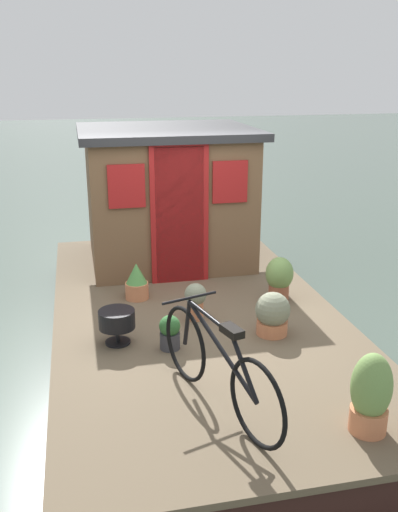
{
  "coord_description": "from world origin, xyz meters",
  "views": [
    {
      "loc": [
        -5.73,
        1.21,
        3.01
      ],
      "look_at": [
        -0.2,
        0.0,
        1.11
      ],
      "focal_mm": 39.84,
      "sensor_mm": 36.0,
      "label": 1
    }
  ],
  "objects_px": {
    "potted_plant_basil": "(170,332)",
    "charcoal_grill": "(117,320)",
    "potted_plant_fern": "(371,394)",
    "potted_plant_geranium": "(279,278)",
    "potted_plant_lavender": "(196,299)",
    "bicycle": "(218,366)",
    "houseboat_cabin": "(167,195)",
    "potted_plant_succulent": "(137,282)",
    "potted_plant_mint": "(272,314)"
  },
  "relations": [
    {
      "from": "bicycle",
      "to": "potted_plant_basil",
      "type": "distance_m",
      "value": 1.11
    },
    {
      "from": "bicycle",
      "to": "potted_plant_geranium",
      "type": "bearing_deg",
      "value": -31.93
    },
    {
      "from": "houseboat_cabin",
      "to": "potted_plant_mint",
      "type": "height_order",
      "value": "houseboat_cabin"
    },
    {
      "from": "potted_plant_fern",
      "to": "potted_plant_geranium",
      "type": "xyz_separation_m",
      "value": [
        2.51,
        -0.21,
        -0.03
      ]
    },
    {
      "from": "houseboat_cabin",
      "to": "bicycle",
      "type": "distance_m",
      "value": 3.81
    },
    {
      "from": "potted_plant_basil",
      "to": "bicycle",
      "type": "bearing_deg",
      "value": -169.45
    },
    {
      "from": "bicycle",
      "to": "potted_plant_fern",
      "type": "xyz_separation_m",
      "value": [
        -0.53,
        -1.02,
        -0.06
      ]
    },
    {
      "from": "potted_plant_succulent",
      "to": "potted_plant_fern",
      "type": "distance_m",
      "value": 3.24
    },
    {
      "from": "potted_plant_fern",
      "to": "charcoal_grill",
      "type": "xyz_separation_m",
      "value": [
        1.83,
        1.71,
        -0.07
      ]
    },
    {
      "from": "potted_plant_geranium",
      "to": "charcoal_grill",
      "type": "distance_m",
      "value": 2.03
    },
    {
      "from": "houseboat_cabin",
      "to": "potted_plant_fern",
      "type": "distance_m",
      "value": 4.41
    },
    {
      "from": "potted_plant_basil",
      "to": "potted_plant_lavender",
      "type": "relative_size",
      "value": 0.84
    },
    {
      "from": "houseboat_cabin",
      "to": "potted_plant_fern",
      "type": "height_order",
      "value": "houseboat_cabin"
    },
    {
      "from": "bicycle",
      "to": "potted_plant_lavender",
      "type": "bearing_deg",
      "value": -6.16
    },
    {
      "from": "potted_plant_succulent",
      "to": "potted_plant_fern",
      "type": "bearing_deg",
      "value": -154.52
    },
    {
      "from": "potted_plant_mint",
      "to": "charcoal_grill",
      "type": "relative_size",
      "value": 1.25
    },
    {
      "from": "potted_plant_geranium",
      "to": "houseboat_cabin",
      "type": "bearing_deg",
      "value": 29.28
    },
    {
      "from": "potted_plant_lavender",
      "to": "potted_plant_succulent",
      "type": "relative_size",
      "value": 0.94
    },
    {
      "from": "bicycle",
      "to": "potted_plant_mint",
      "type": "relative_size",
      "value": 3.69
    },
    {
      "from": "houseboat_cabin",
      "to": "potted_plant_lavender",
      "type": "bearing_deg",
      "value": 178.69
    },
    {
      "from": "houseboat_cabin",
      "to": "potted_plant_lavender",
      "type": "relative_size",
      "value": 5.69
    },
    {
      "from": "potted_plant_basil",
      "to": "potted_plant_geranium",
      "type": "distance_m",
      "value": 1.69
    },
    {
      "from": "houseboat_cabin",
      "to": "potted_plant_mint",
      "type": "bearing_deg",
      "value": -166.17
    },
    {
      "from": "houseboat_cabin",
      "to": "bicycle",
      "type": "xyz_separation_m",
      "value": [
        -3.76,
        0.23,
        -0.55
      ]
    },
    {
      "from": "potted_plant_lavender",
      "to": "houseboat_cabin",
      "type": "bearing_deg",
      "value": -1.31
    },
    {
      "from": "potted_plant_basil",
      "to": "charcoal_grill",
      "type": "bearing_deg",
      "value": 65.46
    },
    {
      "from": "potted_plant_geranium",
      "to": "potted_plant_mint",
      "type": "bearing_deg",
      "value": 155.77
    },
    {
      "from": "potted_plant_mint",
      "to": "potted_plant_basil",
      "type": "height_order",
      "value": "potted_plant_mint"
    },
    {
      "from": "potted_plant_succulent",
      "to": "bicycle",
      "type": "bearing_deg",
      "value": -171.21
    },
    {
      "from": "potted_plant_fern",
      "to": "charcoal_grill",
      "type": "distance_m",
      "value": 2.51
    },
    {
      "from": "bicycle",
      "to": "potted_plant_lavender",
      "type": "distance_m",
      "value": 1.7
    },
    {
      "from": "potted_plant_basil",
      "to": "potted_plant_succulent",
      "type": "relative_size",
      "value": 0.79
    },
    {
      "from": "potted_plant_mint",
      "to": "potted_plant_lavender",
      "type": "relative_size",
      "value": 1.1
    },
    {
      "from": "houseboat_cabin",
      "to": "charcoal_grill",
      "type": "bearing_deg",
      "value": 159.63
    },
    {
      "from": "houseboat_cabin",
      "to": "charcoal_grill",
      "type": "distance_m",
      "value": 2.72
    },
    {
      "from": "charcoal_grill",
      "to": "houseboat_cabin",
      "type": "bearing_deg",
      "value": -20.37
    },
    {
      "from": "houseboat_cabin",
      "to": "charcoal_grill",
      "type": "xyz_separation_m",
      "value": [
        -2.46,
        0.91,
        -0.68
      ]
    },
    {
      "from": "bicycle",
      "to": "potted_plant_succulent",
      "type": "xyz_separation_m",
      "value": [
        2.39,
        0.37,
        -0.17
      ]
    },
    {
      "from": "potted_plant_succulent",
      "to": "charcoal_grill",
      "type": "relative_size",
      "value": 1.21
    },
    {
      "from": "potted_plant_lavender",
      "to": "potted_plant_geranium",
      "type": "height_order",
      "value": "potted_plant_geranium"
    },
    {
      "from": "potted_plant_basil",
      "to": "potted_plant_succulent",
      "type": "distance_m",
      "value": 1.33
    },
    {
      "from": "potted_plant_fern",
      "to": "charcoal_grill",
      "type": "height_order",
      "value": "potted_plant_fern"
    },
    {
      "from": "potted_plant_basil",
      "to": "potted_plant_fern",
      "type": "distance_m",
      "value": 2.03
    },
    {
      "from": "potted_plant_lavender",
      "to": "potted_plant_fern",
      "type": "bearing_deg",
      "value": -159.19
    },
    {
      "from": "bicycle",
      "to": "potted_plant_lavender",
      "type": "height_order",
      "value": "bicycle"
    },
    {
      "from": "potted_plant_geranium",
      "to": "potted_plant_fern",
      "type": "bearing_deg",
      "value": 175.28
    },
    {
      "from": "potted_plant_fern",
      "to": "potted_plant_geranium",
      "type": "height_order",
      "value": "potted_plant_fern"
    },
    {
      "from": "potted_plant_geranium",
      "to": "bicycle",
      "type": "bearing_deg",
      "value": 148.07
    },
    {
      "from": "potted_plant_basil",
      "to": "potted_plant_geranium",
      "type": "relative_size",
      "value": 0.65
    },
    {
      "from": "potted_plant_basil",
      "to": "charcoal_grill",
      "type": "distance_m",
      "value": 0.54
    }
  ]
}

